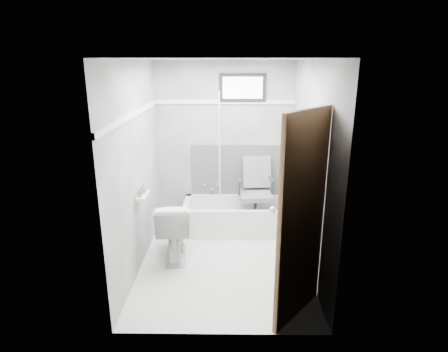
{
  "coord_description": "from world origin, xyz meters",
  "views": [
    {
      "loc": [
        0.06,
        -4.13,
        2.38
      ],
      "look_at": [
        0.0,
        0.35,
        1.0
      ],
      "focal_mm": 30.0,
      "sensor_mm": 36.0,
      "label": 1
    }
  ],
  "objects_px": {
    "bathtub": "(235,216)",
    "toilet": "(174,229)",
    "door": "(339,234)",
    "soap_bottle_a": "(140,192)",
    "soap_bottle_b": "(143,189)",
    "office_chair": "(256,191)"
  },
  "relations": [
    {
      "from": "bathtub",
      "to": "toilet",
      "type": "bearing_deg",
      "value": -133.87
    },
    {
      "from": "office_chair",
      "to": "door",
      "type": "relative_size",
      "value": 0.46
    },
    {
      "from": "door",
      "to": "bathtub",
      "type": "bearing_deg",
      "value": 110.39
    },
    {
      "from": "toilet",
      "to": "soap_bottle_a",
      "type": "xyz_separation_m",
      "value": [
        -0.32,
        -0.29,
        0.59
      ]
    },
    {
      "from": "door",
      "to": "soap_bottle_a",
      "type": "distance_m",
      "value": 2.22
    },
    {
      "from": "soap_bottle_b",
      "to": "bathtub",
      "type": "bearing_deg",
      "value": 41.19
    },
    {
      "from": "bathtub",
      "to": "door",
      "type": "height_order",
      "value": "door"
    },
    {
      "from": "door",
      "to": "soap_bottle_a",
      "type": "bearing_deg",
      "value": 149.99
    },
    {
      "from": "soap_bottle_a",
      "to": "soap_bottle_b",
      "type": "height_order",
      "value": "soap_bottle_a"
    },
    {
      "from": "bathtub",
      "to": "soap_bottle_b",
      "type": "relative_size",
      "value": 14.37
    },
    {
      "from": "toilet",
      "to": "door",
      "type": "distance_m",
      "value": 2.22
    },
    {
      "from": "bathtub",
      "to": "soap_bottle_b",
      "type": "bearing_deg",
      "value": -138.81
    },
    {
      "from": "office_chair",
      "to": "soap_bottle_b",
      "type": "relative_size",
      "value": 8.89
    },
    {
      "from": "office_chair",
      "to": "soap_bottle_b",
      "type": "bearing_deg",
      "value": -148.94
    },
    {
      "from": "door",
      "to": "toilet",
      "type": "bearing_deg",
      "value": 138.8
    },
    {
      "from": "door",
      "to": "soap_bottle_b",
      "type": "height_order",
      "value": "door"
    },
    {
      "from": "door",
      "to": "soap_bottle_b",
      "type": "bearing_deg",
      "value": 146.96
    },
    {
      "from": "bathtub",
      "to": "door",
      "type": "distance_m",
      "value": 2.49
    },
    {
      "from": "office_chair",
      "to": "toilet",
      "type": "bearing_deg",
      "value": -146.19
    },
    {
      "from": "toilet",
      "to": "soap_bottle_b",
      "type": "xyz_separation_m",
      "value": [
        -0.32,
        -0.15,
        0.58
      ]
    },
    {
      "from": "office_chair",
      "to": "door",
      "type": "distance_m",
      "value": 2.36
    },
    {
      "from": "door",
      "to": "soap_bottle_b",
      "type": "relative_size",
      "value": 19.16
    }
  ]
}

